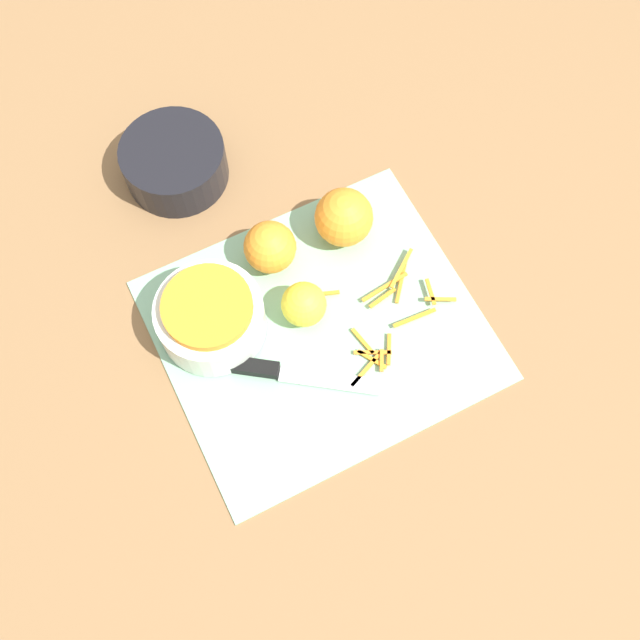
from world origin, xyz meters
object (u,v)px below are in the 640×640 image
bowl_speckled (210,316)px  orange_left (270,247)px  orange_right (344,217)px  bowl_dark (175,162)px  knife (256,369)px  lemon (304,304)px

bowl_speckled → orange_left: (0.11, 0.06, -0.00)m
bowl_speckled → orange_right: (0.22, 0.05, 0.00)m
bowl_dark → orange_left: size_ratio=2.07×
bowl_dark → bowl_speckled: bearing=-101.6°
bowl_dark → orange_right: size_ratio=1.84×
knife → orange_right: 0.24m
bowl_speckled → lemon: size_ratio=2.34×
lemon → bowl_dark: bearing=103.0°
bowl_speckled → knife: size_ratio=0.68×
bowl_dark → orange_right: 0.26m
orange_right → lemon: 0.14m
knife → orange_left: (0.09, 0.14, 0.03)m
orange_left → orange_right: orange_right is taller
knife → orange_right: orange_right is taller
bowl_dark → lemon: lemon is taller
orange_left → lemon: bearing=-87.4°
knife → orange_right: bearing=69.1°
bowl_dark → orange_right: bearing=-49.2°
bowl_dark → knife: (-0.03, -0.33, -0.02)m
orange_right → bowl_dark: bearing=130.8°
orange_right → knife: bearing=-146.1°
bowl_dark → knife: 0.33m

